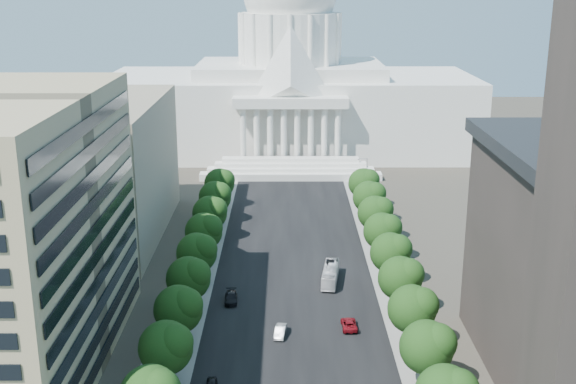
{
  "coord_description": "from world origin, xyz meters",
  "views": [
    {
      "loc": [
        -1.44,
        -53.33,
        54.63
      ],
      "look_at": [
        -1.01,
        72.93,
        17.68
      ],
      "focal_mm": 45.0,
      "sensor_mm": 36.0,
      "label": 1
    }
  ],
  "objects_px": {
    "car_silver": "(281,331)",
    "car_red": "(349,324)",
    "city_bus": "(330,274)",
    "car_dark_b": "(231,298)"
  },
  "relations": [
    {
      "from": "city_bus",
      "to": "car_red",
      "type": "bearing_deg",
      "value": -76.22
    },
    {
      "from": "car_silver",
      "to": "car_red",
      "type": "distance_m",
      "value": 11.49
    },
    {
      "from": "car_red",
      "to": "car_dark_b",
      "type": "bearing_deg",
      "value": -28.66
    },
    {
      "from": "car_silver",
      "to": "car_red",
      "type": "relative_size",
      "value": 0.89
    },
    {
      "from": "car_silver",
      "to": "car_red",
      "type": "bearing_deg",
      "value": 20.6
    },
    {
      "from": "car_red",
      "to": "city_bus",
      "type": "xyz_separation_m",
      "value": [
        -1.94,
        18.97,
        0.82
      ]
    },
    {
      "from": "car_silver",
      "to": "car_dark_b",
      "type": "distance_m",
      "value": 15.49
    },
    {
      "from": "car_silver",
      "to": "car_dark_b",
      "type": "height_order",
      "value": "car_dark_b"
    },
    {
      "from": "car_dark_b",
      "to": "city_bus",
      "type": "distance_m",
      "value": 20.15
    },
    {
      "from": "car_red",
      "to": "city_bus",
      "type": "relative_size",
      "value": 0.47
    }
  ]
}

